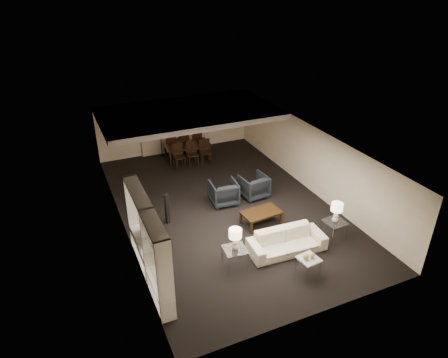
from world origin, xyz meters
name	(u,v)px	position (x,y,z in m)	size (l,w,h in m)	color
floor	(224,206)	(0.00, 0.00, 0.00)	(11.00, 11.00, 0.00)	black
ceiling	(224,141)	(0.00, 0.00, 2.50)	(7.00, 11.00, 0.02)	silver
wall_back	(175,125)	(0.00, 5.50, 1.25)	(7.00, 0.02, 2.50)	beige
wall_front	(320,275)	(0.00, -5.50, 1.25)	(7.00, 0.02, 2.50)	beige
wall_left	(121,196)	(-3.50, 0.00, 1.25)	(0.02, 11.00, 2.50)	beige
wall_right	(310,158)	(3.50, 0.00, 1.25)	(0.02, 11.00, 2.50)	beige
ceiling_soffit	(189,113)	(0.00, 3.50, 2.40)	(7.00, 4.00, 0.20)	silver
curtains	(157,129)	(-0.90, 5.42, 1.20)	(1.50, 0.12, 2.40)	beige
door	(190,127)	(0.70, 5.47, 1.05)	(0.90, 0.05, 2.10)	silver
painting	(218,113)	(2.10, 5.46, 1.55)	(0.95, 0.04, 0.65)	#142D38
media_unit	(148,243)	(-3.31, -2.60, 1.18)	(0.38, 3.40, 2.35)	white
pendant_light	(196,123)	(0.30, 3.50, 1.92)	(0.52, 0.52, 0.24)	#D8591E
sofa	(287,242)	(0.69, -3.07, 0.34)	(2.31, 0.90, 0.67)	beige
coffee_table	(261,217)	(0.69, -1.47, 0.23)	(1.27, 0.74, 0.45)	black
armchair_left	(224,192)	(0.09, 0.23, 0.43)	(0.92, 0.94, 0.86)	black
armchair_right	(254,186)	(1.29, 0.23, 0.43)	(0.92, 0.94, 0.86)	black
side_table_left	(235,257)	(-1.01, -3.07, 0.30)	(0.63, 0.63, 0.59)	white
side_table_right	(334,229)	(2.39, -3.07, 0.30)	(0.63, 0.63, 0.59)	white
table_lamp_left	(235,239)	(-1.01, -3.07, 0.92)	(0.36, 0.36, 0.65)	white
table_lamp_right	(336,213)	(2.39, -3.07, 0.92)	(0.36, 0.36, 0.65)	beige
marble_table	(308,266)	(0.69, -4.17, 0.26)	(0.53, 0.53, 0.53)	silver
gold_gourd_a	(306,257)	(0.59, -4.17, 0.61)	(0.17, 0.17, 0.17)	tan
gold_gourd_b	(312,255)	(0.79, -4.17, 0.60)	(0.15, 0.15, 0.15)	tan
television	(142,231)	(-3.28, -1.82, 1.03)	(0.13, 0.99, 0.57)	black
vase_blue	(159,269)	(-3.31, -3.69, 1.14)	(0.16, 0.16, 0.16)	navy
vase_amber	(154,245)	(-3.31, -3.37, 1.64)	(0.15, 0.15, 0.16)	#BC7A3E
floor_speaker	(167,209)	(-2.12, -0.20, 0.54)	(0.12, 0.12, 1.08)	black
dining_table	(188,152)	(0.14, 4.31, 0.35)	(1.98, 1.10, 0.70)	black
chair_nl	(179,156)	(-0.46, 3.66, 0.52)	(0.48, 0.48, 1.03)	black
chair_nm	(193,154)	(0.14, 3.66, 0.52)	(0.48, 0.48, 1.03)	black
chair_nr	(206,152)	(0.74, 3.66, 0.52)	(0.48, 0.48, 1.03)	black
chair_fl	(170,145)	(-0.46, 4.96, 0.52)	(0.48, 0.48, 1.03)	black
chair_fm	(183,143)	(0.14, 4.96, 0.52)	(0.48, 0.48, 1.03)	black
chair_fr	(195,141)	(0.74, 4.96, 0.52)	(0.48, 0.48, 1.03)	black
floor_lamp	(161,140)	(-0.80, 5.20, 0.74)	(0.21, 0.21, 1.47)	black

